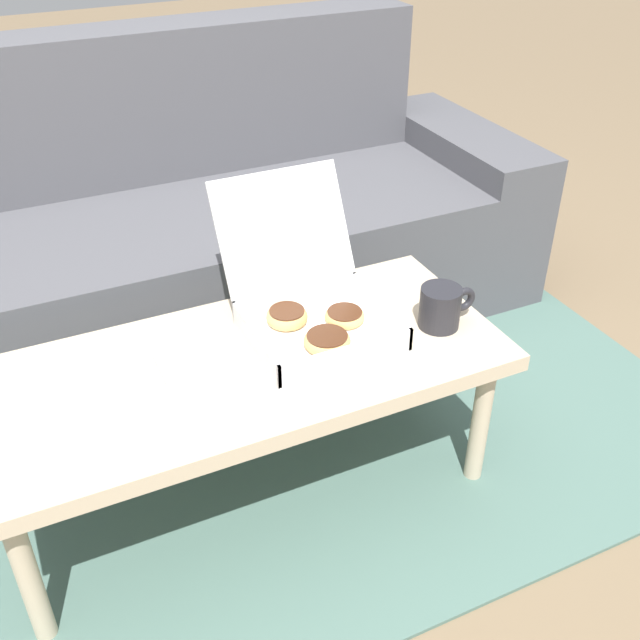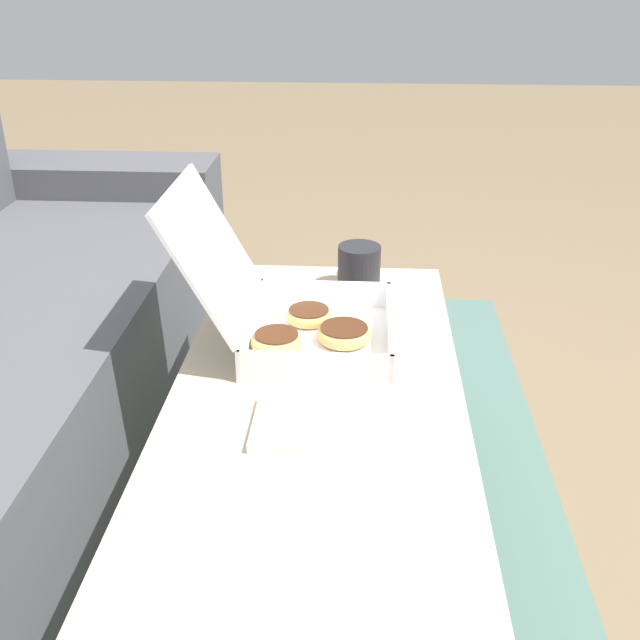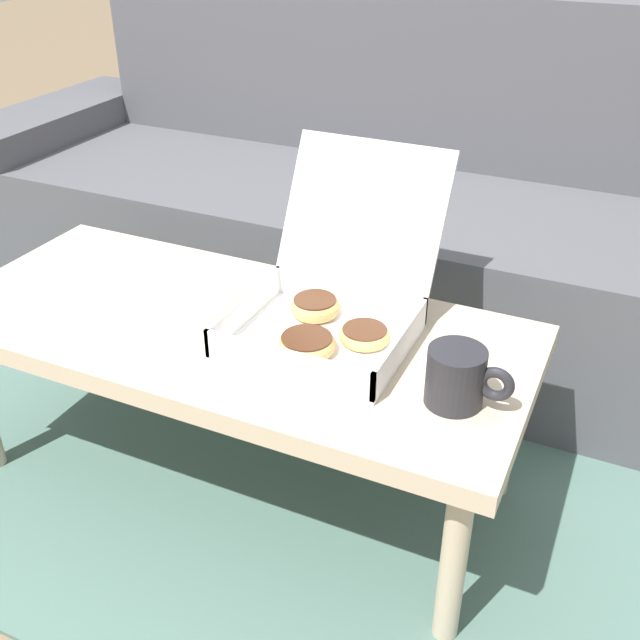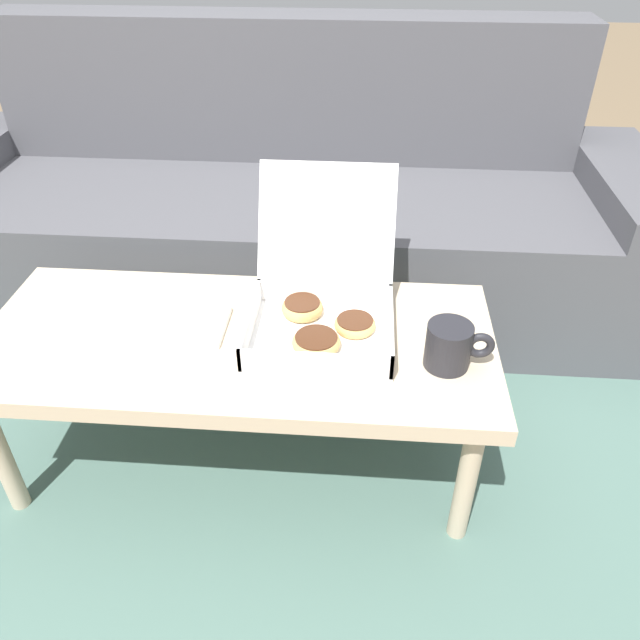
{
  "view_description": "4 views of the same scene",
  "coord_description": "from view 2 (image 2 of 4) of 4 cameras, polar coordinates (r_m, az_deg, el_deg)",
  "views": [
    {
      "loc": [
        -0.41,
        -1.29,
        1.38
      ],
      "look_at": [
        0.19,
        -0.03,
        0.45
      ],
      "focal_mm": 42.0,
      "sensor_mm": 36.0,
      "label": 1
    },
    {
      "loc": [
        -1.09,
        -0.11,
        1.09
      ],
      "look_at": [
        0.19,
        -0.03,
        0.45
      ],
      "focal_mm": 42.0,
      "sensor_mm": 36.0,
      "label": 2
    },
    {
      "loc": [
        0.68,
        -1.09,
        1.14
      ],
      "look_at": [
        0.19,
        -0.03,
        0.45
      ],
      "focal_mm": 42.0,
      "sensor_mm": 36.0,
      "label": 3
    },
    {
      "loc": [
        0.27,
        -1.13,
        1.25
      ],
      "look_at": [
        0.19,
        -0.03,
        0.45
      ],
      "focal_mm": 35.0,
      "sensor_mm": 36.0,
      "label": 4
    }
  ],
  "objects": [
    {
      "name": "area_rug",
      "position": [
        1.59,
        -12.86,
        -17.36
      ],
      "size": [
        2.54,
        1.7,
        0.01
      ],
      "primitive_type": "cube",
      "color": "#4C6B60",
      "rests_on": "ground_plane"
    },
    {
      "name": "coffee_mug",
      "position": [
        1.69,
        3.0,
        4.11
      ],
      "size": [
        0.14,
        0.1,
        0.1
      ],
      "color": "#232328",
      "rests_on": "coffee_table"
    },
    {
      "name": "pastry_box",
      "position": [
        1.44,
        -2.06,
        0.37
      ],
      "size": [
        0.32,
        0.41,
        0.31
      ],
      "color": "white",
      "rests_on": "coffee_table"
    },
    {
      "name": "napkin_stack",
      "position": [
        1.21,
        -1.55,
        -7.93
      ],
      "size": [
        0.15,
        0.15,
        0.02
      ],
      "color": "white",
      "rests_on": "coffee_table"
    },
    {
      "name": "ground_plane",
      "position": [
        1.55,
        -1.53,
        -18.39
      ],
      "size": [
        12.0,
        12.0,
        0.0
      ],
      "primitive_type": "plane",
      "color": "#756047"
    },
    {
      "name": "coffee_table",
      "position": [
        1.32,
        -0.29,
        -7.23
      ],
      "size": [
        1.16,
        0.51,
        0.4
      ],
      "color": "#C6B293",
      "rests_on": "ground_plane"
    }
  ]
}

